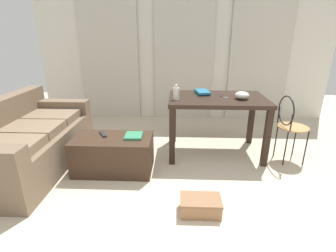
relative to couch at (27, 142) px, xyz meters
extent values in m
plane|color=beige|center=(1.88, 0.03, -0.32)|extent=(8.09, 8.09, 0.00)
cube|color=silver|center=(1.88, 2.11, 0.97)|extent=(5.28, 0.10, 2.58)
cube|color=beige|center=(0.53, 2.03, 0.80)|extent=(1.06, 0.03, 2.24)
cube|color=beige|center=(1.88, 2.03, 0.80)|extent=(1.06, 0.03, 2.24)
cube|color=beige|center=(3.23, 2.03, 0.80)|extent=(1.06, 0.03, 2.24)
cube|color=brown|center=(0.04, 0.00, -0.10)|extent=(0.88, 1.82, 0.44)
cube|color=brown|center=(0.04, 0.81, 0.21)|extent=(0.88, 0.20, 0.19)
cube|color=#7D664F|center=(0.09, 0.47, 0.17)|extent=(0.64, 0.45, 0.10)
cube|color=#7D664F|center=(0.09, 0.00, 0.17)|extent=(0.64, 0.45, 0.10)
cube|color=#7D664F|center=(0.09, -0.47, 0.17)|extent=(0.64, 0.45, 0.10)
cube|color=#382619|center=(1.04, -0.04, -0.11)|extent=(0.90, 0.49, 0.42)
cube|color=black|center=(2.29, 0.50, 0.43)|extent=(1.23, 0.80, 0.05)
cube|color=black|center=(1.73, 0.15, 0.04)|extent=(0.07, 0.07, 0.72)
cube|color=black|center=(2.86, 0.15, 0.04)|extent=(0.07, 0.07, 0.72)
cube|color=black|center=(1.73, 0.85, 0.04)|extent=(0.07, 0.07, 0.72)
cube|color=black|center=(2.86, 0.85, 0.04)|extent=(0.07, 0.07, 0.72)
cylinder|color=#B7844C|center=(3.22, 0.30, 0.13)|extent=(0.36, 0.36, 0.02)
cylinder|color=black|center=(3.36, 0.19, -0.10)|extent=(0.02, 0.02, 0.45)
cylinder|color=black|center=(3.33, 0.44, -0.10)|extent=(0.02, 0.02, 0.45)
cylinder|color=black|center=(3.10, 0.16, -0.10)|extent=(0.02, 0.02, 0.45)
cylinder|color=black|center=(3.08, 0.41, -0.10)|extent=(0.02, 0.02, 0.45)
torus|color=black|center=(3.09, 0.29, 0.35)|extent=(0.05, 0.36, 0.36)
cylinder|color=black|center=(3.11, 0.13, 0.24)|extent=(0.02, 0.02, 0.21)
cylinder|color=black|center=(3.07, 0.44, 0.24)|extent=(0.02, 0.02, 0.21)
cylinder|color=beige|center=(1.77, 0.36, 0.53)|extent=(0.08, 0.08, 0.15)
cylinder|color=beige|center=(1.77, 0.36, 0.62)|extent=(0.04, 0.04, 0.04)
ellipsoid|color=beige|center=(2.58, 0.41, 0.50)|extent=(0.17, 0.17, 0.10)
cube|color=#1E668C|center=(2.12, 0.69, 0.46)|extent=(0.20, 0.26, 0.02)
cube|color=#1E668C|center=(2.12, 0.68, 0.48)|extent=(0.21, 0.31, 0.02)
cube|color=#9EA0A5|center=(2.40, 0.50, 0.46)|extent=(0.07, 0.07, 0.00)
torus|color=#262628|center=(2.35, 0.54, 0.46)|extent=(0.03, 0.03, 0.00)
cube|color=#9EA0A5|center=(2.39, 0.49, 0.46)|extent=(0.05, 0.08, 0.00)
torus|color=#262628|center=(2.35, 0.54, 0.46)|extent=(0.03, 0.03, 0.00)
cube|color=#232326|center=(0.92, 0.04, 0.11)|extent=(0.13, 0.18, 0.02)
cube|color=#2D7F56|center=(1.29, 0.00, 0.11)|extent=(0.20, 0.23, 0.03)
cube|color=#996B47|center=(2.01, -0.77, -0.26)|extent=(0.36, 0.23, 0.12)
cube|color=brown|center=(2.01, -0.77, -0.18)|extent=(0.37, 0.24, 0.02)
camera|label=1|loc=(1.80, -2.68, 1.22)|focal=27.07mm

